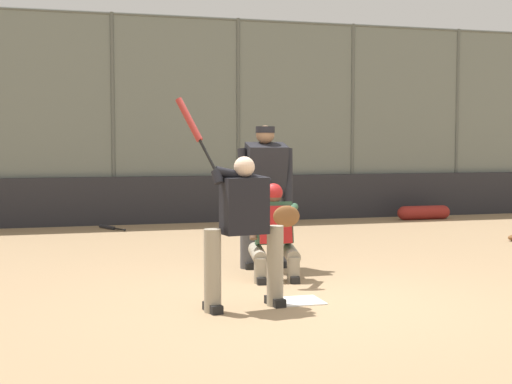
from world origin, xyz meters
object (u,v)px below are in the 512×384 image
batter_at_plate (243,226)px  spare_bat_near_backstop (109,227)px  equipment_bag_dugout_side (424,213)px  umpire_home (265,192)px  catcher_behind_plate (275,230)px

batter_at_plate → spare_bat_near_backstop: bearing=-92.4°
equipment_bag_dugout_side → batter_at_plate: bearing=50.2°
batter_at_plate → umpire_home: size_ratio=1.12×
equipment_bag_dugout_side → spare_bat_near_backstop: bearing=-0.2°
catcher_behind_plate → umpire_home: 0.91m
catcher_behind_plate → umpire_home: bearing=-91.4°
spare_bat_near_backstop → equipment_bag_dugout_side: size_ratio=0.67×
equipment_bag_dugout_side → umpire_home: bearing=44.3°
catcher_behind_plate → spare_bat_near_backstop: size_ratio=1.40×
umpire_home → spare_bat_near_backstop: bearing=-70.7°
batter_at_plate → umpire_home: 2.28m
catcher_behind_plate → spare_bat_near_backstop: bearing=-68.1°
spare_bat_near_backstop → batter_at_plate: bearing=159.8°
equipment_bag_dugout_side → catcher_behind_plate: bearing=48.1°
umpire_home → spare_bat_near_backstop: (1.63, -4.81, -0.95)m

